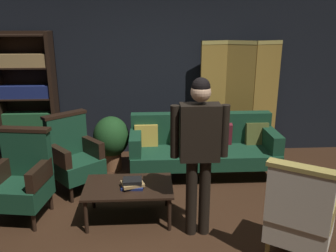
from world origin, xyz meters
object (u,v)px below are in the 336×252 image
(armchair_wing_left, at_px, (74,155))
(book_black_cloth, at_px, (132,181))
(book_tan_leather, at_px, (133,184))
(armchair_gilt_accent, at_px, (300,214))
(standing_figure, at_px, (199,144))
(coffee_table, at_px, (129,189))
(velvet_couch, at_px, (203,144))
(folding_screen, at_px, (239,97))
(potted_plant, at_px, (111,139))
(book_navy_cloth, at_px, (133,186))
(bookshelf, at_px, (27,96))
(armchair_wing_right, at_px, (23,178))

(armchair_wing_left, relative_size, book_black_cloth, 4.95)
(book_tan_leather, xyz_separation_m, book_black_cloth, (0.00, 0.00, 0.04))
(armchair_gilt_accent, distance_m, standing_figure, 1.15)
(armchair_gilt_accent, height_order, book_tan_leather, armchair_gilt_accent)
(coffee_table, height_order, book_tan_leather, book_tan_leather)
(velvet_couch, distance_m, armchair_wing_left, 1.84)
(velvet_couch, xyz_separation_m, standing_figure, (-0.28, -1.53, 0.57))
(folding_screen, height_order, potted_plant, folding_screen)
(standing_figure, xyz_separation_m, book_black_cloth, (-0.70, 0.28, -0.52))
(book_navy_cloth, bearing_deg, bookshelf, 130.75)
(bookshelf, bearing_deg, velvet_couch, -15.27)
(potted_plant, distance_m, book_tan_leather, 1.53)
(book_black_cloth, bearing_deg, book_navy_cloth, 0.00)
(armchair_gilt_accent, relative_size, armchair_wing_left, 1.00)
(book_tan_leather, bearing_deg, bookshelf, 130.75)
(armchair_gilt_accent, relative_size, book_tan_leather, 4.36)
(book_tan_leather, bearing_deg, armchair_wing_right, 172.02)
(potted_plant, bearing_deg, velvet_couch, -9.64)
(bookshelf, relative_size, coffee_table, 2.05)
(armchair_wing_left, distance_m, standing_figure, 1.95)
(standing_figure, distance_m, book_tan_leather, 0.94)
(velvet_couch, distance_m, book_navy_cloth, 1.59)
(coffee_table, bearing_deg, armchair_wing_left, 134.08)
(bookshelf, relative_size, book_black_cloth, 9.75)
(bookshelf, height_order, armchair_wing_right, bookshelf)
(velvet_couch, bearing_deg, standing_figure, -100.46)
(book_navy_cloth, relative_size, book_tan_leather, 1.02)
(folding_screen, bearing_deg, armchair_wing_left, -154.92)
(armchair_wing_right, relative_size, potted_plant, 1.25)
(armchair_wing_right, distance_m, book_black_cloth, 1.27)
(bookshelf, height_order, book_tan_leather, bookshelf)
(book_black_cloth, bearing_deg, armchair_gilt_accent, -26.13)
(folding_screen, bearing_deg, coffee_table, -131.60)
(bookshelf, height_order, armchair_gilt_accent, bookshelf)
(coffee_table, relative_size, book_tan_leather, 4.20)
(bookshelf, xyz_separation_m, potted_plant, (1.34, -0.51, -0.58))
(folding_screen, relative_size, book_black_cloth, 9.04)
(bookshelf, xyz_separation_m, armchair_wing_left, (0.91, -1.16, -0.57))
(armchair_wing_left, xyz_separation_m, book_navy_cloth, (0.81, -0.84, -0.06))
(coffee_table, height_order, standing_figure, standing_figure)
(book_navy_cloth, bearing_deg, coffee_table, 135.19)
(bookshelf, height_order, standing_figure, bookshelf)
(bookshelf, bearing_deg, coffee_table, -49.37)
(armchair_wing_right, relative_size, standing_figure, 0.61)
(armchair_gilt_accent, xyz_separation_m, book_black_cloth, (-1.59, 0.78, 0.01))
(coffee_table, height_order, armchair_wing_right, armchair_wing_right)
(folding_screen, distance_m, armchair_wing_right, 3.50)
(book_navy_cloth, xyz_separation_m, book_tan_leather, (0.00, 0.00, 0.03))
(folding_screen, distance_m, armchair_wing_left, 2.80)
(coffee_table, bearing_deg, bookshelf, 130.63)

